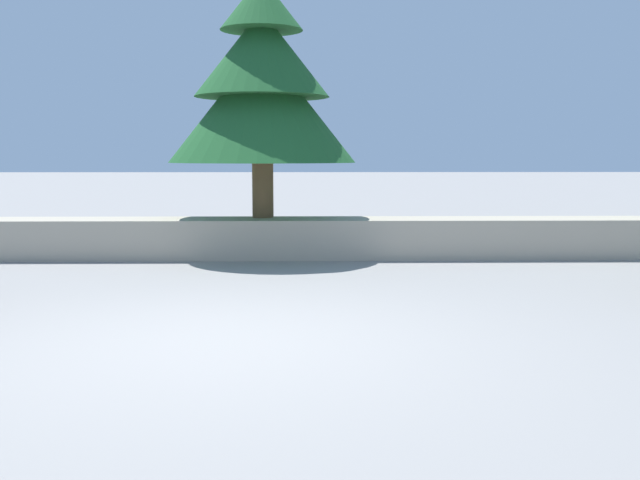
{
  "coord_description": "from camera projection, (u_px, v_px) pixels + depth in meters",
  "views": [
    {
      "loc": [
        0.62,
        -5.74,
        1.43
      ],
      "look_at": [
        0.75,
        1.2,
        0.65
      ],
      "focal_mm": 42.41,
      "sensor_mm": 36.0,
      "label": 1
    }
  ],
  "objects": [
    {
      "name": "stone_wall",
      "position": [
        261.0,
        238.0,
        10.59
      ],
      "size": [
        36.0,
        0.8,
        0.55
      ],
      "primitive_type": "cube",
      "color": "#A89E89",
      "rests_on": "ground"
    },
    {
      "name": "pine_tree_far_left",
      "position": [
        262.0,
        85.0,
        10.57
      ],
      "size": [
        2.63,
        2.63,
        3.34
      ],
      "color": "brown",
      "rests_on": "stone_wall"
    },
    {
      "name": "ground_plane",
      "position": [
        226.0,
        341.0,
        5.85
      ],
      "size": [
        120.0,
        120.0,
        0.0
      ],
      "primitive_type": "plane",
      "color": "gray"
    }
  ]
}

